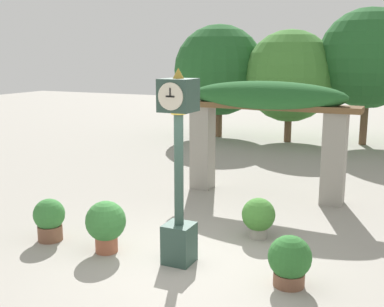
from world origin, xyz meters
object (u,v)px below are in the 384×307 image
object	(u,v)px
potted_plant_near_left	(106,224)
potted_plant_far_right	(258,216)
pedestal_clock	(179,171)
potted_plant_near_right	(49,219)
potted_plant_far_left	(290,260)

from	to	relation	value
potted_plant_near_left	potted_plant_far_right	world-z (taller)	potted_plant_near_left
pedestal_clock	potted_plant_far_right	distance (m)	2.16
pedestal_clock	potted_plant_near_left	xyz separation A→B (m)	(-1.35, -0.14, -1.05)
potted_plant_near_left	potted_plant_near_right	size ratio (longest dim) A/B	1.15
potted_plant_near_left	potted_plant_far_left	bearing A→B (deg)	1.70
potted_plant_near_left	potted_plant_far_right	size ratio (longest dim) A/B	1.19
pedestal_clock	potted_plant_near_right	bearing A→B (deg)	-176.92
potted_plant_far_right	potted_plant_near_left	bearing A→B (deg)	-141.27
pedestal_clock	potted_plant_near_right	xyz separation A→B (m)	(-2.61, -0.14, -1.15)
potted_plant_far_left	potted_plant_far_right	xyz separation A→B (m)	(-1.00, 1.67, 0.02)
potted_plant_near_left	potted_plant_far_right	distance (m)	2.82
potted_plant_near_right	potted_plant_far_right	size ratio (longest dim) A/B	1.03
potted_plant_far_left	potted_plant_far_right	distance (m)	1.95
potted_plant_near_left	pedestal_clock	bearing A→B (deg)	6.07
pedestal_clock	potted_plant_near_left	bearing A→B (deg)	-173.93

